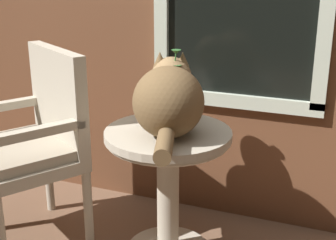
{
  "coord_description": "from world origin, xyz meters",
  "views": [
    {
      "loc": [
        0.8,
        -1.59,
        1.34
      ],
      "look_at": [
        0.08,
        0.23,
        0.68
      ],
      "focal_mm": 50.76,
      "sensor_mm": 36.0,
      "label": 1
    }
  ],
  "objects_px": {
    "wicker_side_table": "(168,169)",
    "pewter_vase_with_ivy": "(172,103)",
    "wicker_chair": "(35,138)",
    "cat": "(169,98)"
  },
  "relations": [
    {
      "from": "wicker_side_table",
      "to": "pewter_vase_with_ivy",
      "type": "bearing_deg",
      "value": 101.03
    },
    {
      "from": "pewter_vase_with_ivy",
      "to": "wicker_side_table",
      "type": "bearing_deg",
      "value": -78.97
    },
    {
      "from": "wicker_side_table",
      "to": "pewter_vase_with_ivy",
      "type": "xyz_separation_m",
      "value": [
        -0.02,
        0.11,
        0.28
      ]
    },
    {
      "from": "wicker_chair",
      "to": "pewter_vase_with_ivy",
      "type": "height_order",
      "value": "pewter_vase_with_ivy"
    },
    {
      "from": "cat",
      "to": "wicker_side_table",
      "type": "bearing_deg",
      "value": 118.55
    },
    {
      "from": "wicker_chair",
      "to": "pewter_vase_with_ivy",
      "type": "bearing_deg",
      "value": 16.95
    },
    {
      "from": "wicker_side_table",
      "to": "cat",
      "type": "distance_m",
      "value": 0.34
    },
    {
      "from": "pewter_vase_with_ivy",
      "to": "wicker_chair",
      "type": "bearing_deg",
      "value": -163.05
    },
    {
      "from": "wicker_chair",
      "to": "cat",
      "type": "xyz_separation_m",
      "value": [
        0.66,
        0.06,
        0.25
      ]
    },
    {
      "from": "cat",
      "to": "pewter_vase_with_ivy",
      "type": "xyz_separation_m",
      "value": [
        -0.04,
        0.13,
        -0.06
      ]
    }
  ]
}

